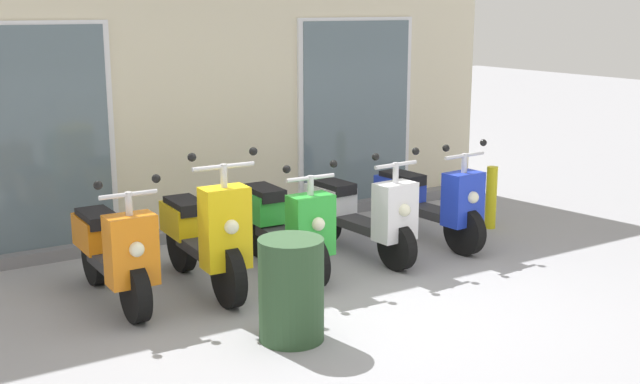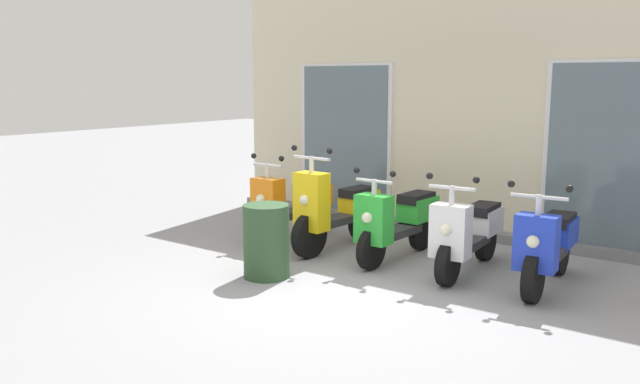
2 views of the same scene
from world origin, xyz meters
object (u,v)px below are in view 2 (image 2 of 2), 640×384
at_px(scooter_yellow, 336,210).
at_px(scooter_blue, 548,245).
at_px(scooter_white, 468,233).
at_px(trash_bin, 266,241).
at_px(scooter_orange, 292,205).
at_px(scooter_green, 398,220).

relative_size(scooter_yellow, scooter_blue, 1.05).
xyz_separation_m(scooter_white, trash_bin, (-1.63, -1.44, -0.05)).
height_order(scooter_white, trash_bin, scooter_white).
xyz_separation_m(scooter_blue, trash_bin, (-2.49, -1.42, -0.05)).
xyz_separation_m(scooter_orange, scooter_green, (1.61, -0.05, 0.02)).
bearing_deg(trash_bin, scooter_blue, 29.64).
bearing_deg(scooter_orange, trash_bin, -59.94).
bearing_deg(scooter_blue, scooter_white, 178.96).
height_order(scooter_orange, scooter_green, scooter_orange).
distance_m(scooter_orange, scooter_blue, 3.34).
relative_size(scooter_green, scooter_white, 0.97).
height_order(scooter_orange, scooter_blue, scooter_orange).
distance_m(scooter_blue, trash_bin, 2.87).
bearing_deg(scooter_green, scooter_blue, 0.01).
relative_size(scooter_yellow, scooter_green, 1.05).
relative_size(scooter_orange, scooter_yellow, 0.94).
bearing_deg(scooter_green, scooter_yellow, -176.09).
distance_m(scooter_orange, scooter_green, 1.61).
height_order(scooter_blue, trash_bin, scooter_blue).
relative_size(scooter_blue, trash_bin, 1.99).
bearing_deg(scooter_yellow, scooter_blue, 1.28).
distance_m(scooter_yellow, trash_bin, 1.37).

